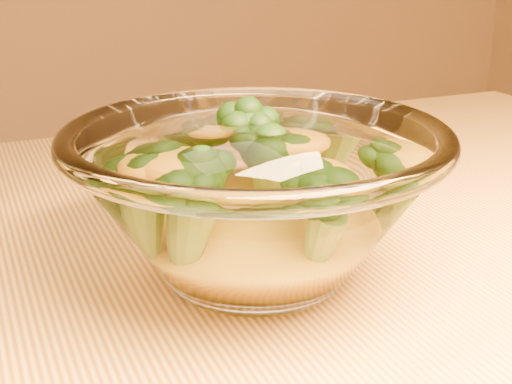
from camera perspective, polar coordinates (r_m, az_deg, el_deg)
glass_bowl at (r=0.46m, az=0.00°, el=-0.63°), size 0.25×0.25×0.11m
cheese_sauce at (r=0.46m, az=0.00°, el=-3.29°), size 0.12×0.12×0.03m
broccoli_heap at (r=0.46m, az=-0.53°, el=1.47°), size 0.17×0.15×0.07m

